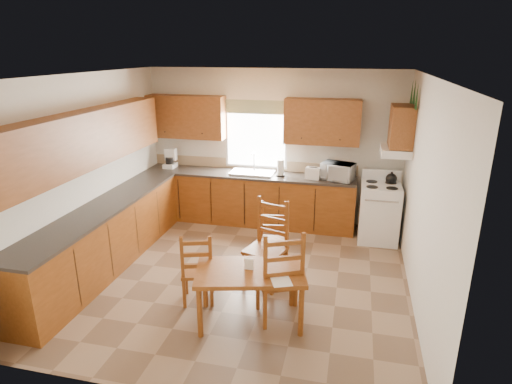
% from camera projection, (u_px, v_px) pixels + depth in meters
% --- Properties ---
extents(floor, '(4.50, 4.50, 0.00)m').
position_uv_depth(floor, '(241.00, 276.00, 5.94)').
color(floor, '#82674E').
rests_on(floor, ground).
extents(ceiling, '(4.50, 4.50, 0.00)m').
position_uv_depth(ceiling, '(238.00, 76.00, 5.09)').
color(ceiling, brown).
rests_on(ceiling, floor).
extents(wall_left, '(4.50, 4.50, 0.00)m').
position_uv_depth(wall_left, '(85.00, 173.00, 6.00)').
color(wall_left, silver).
rests_on(wall_left, floor).
extents(wall_right, '(4.50, 4.50, 0.00)m').
position_uv_depth(wall_right, '(424.00, 197.00, 5.03)').
color(wall_right, silver).
rests_on(wall_right, floor).
extents(wall_back, '(4.50, 4.50, 0.00)m').
position_uv_depth(wall_back, '(273.00, 147.00, 7.59)').
color(wall_back, silver).
rests_on(wall_back, floor).
extents(wall_front, '(4.50, 4.50, 0.00)m').
position_uv_depth(wall_front, '(166.00, 265.00, 3.44)').
color(wall_front, silver).
rests_on(wall_front, floor).
extents(lower_cab_back, '(3.75, 0.60, 0.88)m').
position_uv_depth(lower_cab_back, '(249.00, 199.00, 7.69)').
color(lower_cab_back, brown).
rests_on(lower_cab_back, floor).
extents(lower_cab_left, '(0.60, 3.60, 0.88)m').
position_uv_depth(lower_cab_left, '(106.00, 238.00, 6.09)').
color(lower_cab_left, brown).
rests_on(lower_cab_left, floor).
extents(counter_back, '(3.75, 0.63, 0.04)m').
position_uv_depth(counter_back, '(248.00, 174.00, 7.54)').
color(counter_back, '#352E2A').
rests_on(counter_back, lower_cab_back).
extents(counter_left, '(0.63, 3.60, 0.04)m').
position_uv_depth(counter_left, '(102.00, 208.00, 5.94)').
color(counter_left, '#352E2A').
rests_on(counter_left, lower_cab_left).
extents(backsplash, '(3.75, 0.01, 0.18)m').
position_uv_depth(backsplash, '(252.00, 164.00, 7.77)').
color(backsplash, tan).
rests_on(backsplash, counter_back).
extents(upper_cab_back_left, '(1.41, 0.33, 0.75)m').
position_uv_depth(upper_cab_back_left, '(186.00, 117.00, 7.62)').
color(upper_cab_back_left, brown).
rests_on(upper_cab_back_left, wall_back).
extents(upper_cab_back_right, '(1.25, 0.33, 0.75)m').
position_uv_depth(upper_cab_back_right, '(322.00, 122.00, 7.09)').
color(upper_cab_back_right, brown).
rests_on(upper_cab_back_right, wall_back).
extents(upper_cab_left, '(0.33, 3.60, 0.75)m').
position_uv_depth(upper_cab_left, '(85.00, 140.00, 5.67)').
color(upper_cab_left, brown).
rests_on(upper_cab_left, wall_left).
extents(upper_cab_stove, '(0.33, 0.62, 0.62)m').
position_uv_depth(upper_cab_stove, '(402.00, 126.00, 6.41)').
color(upper_cab_stove, brown).
rests_on(upper_cab_stove, wall_right).
extents(range_hood, '(0.44, 0.62, 0.12)m').
position_uv_depth(range_hood, '(395.00, 151.00, 6.55)').
color(range_hood, white).
rests_on(range_hood, wall_right).
extents(window_frame, '(1.13, 0.02, 1.18)m').
position_uv_depth(window_frame, '(256.00, 135.00, 7.57)').
color(window_frame, white).
rests_on(window_frame, wall_back).
extents(window_pane, '(1.05, 0.01, 1.10)m').
position_uv_depth(window_pane, '(256.00, 135.00, 7.56)').
color(window_pane, white).
rests_on(window_pane, wall_back).
extents(window_valance, '(1.19, 0.01, 0.24)m').
position_uv_depth(window_valance, '(256.00, 107.00, 7.38)').
color(window_valance, '#3D5D30').
rests_on(window_valance, wall_back).
extents(sink_basin, '(0.75, 0.45, 0.04)m').
position_uv_depth(sink_basin, '(253.00, 173.00, 7.51)').
color(sink_basin, silver).
rests_on(sink_basin, counter_back).
extents(pine_decal_a, '(0.22, 0.22, 0.36)m').
position_uv_depth(pine_decal_a, '(417.00, 96.00, 5.94)').
color(pine_decal_a, '#16411B').
rests_on(pine_decal_a, wall_right).
extents(pine_decal_b, '(0.22, 0.22, 0.36)m').
position_uv_depth(pine_decal_b, '(415.00, 91.00, 6.22)').
color(pine_decal_b, '#16411B').
rests_on(pine_decal_b, wall_right).
extents(pine_decal_c, '(0.22, 0.22, 0.36)m').
position_uv_depth(pine_decal_c, '(412.00, 92.00, 6.53)').
color(pine_decal_c, '#16411B').
rests_on(pine_decal_c, wall_right).
extents(stove, '(0.63, 0.65, 0.93)m').
position_uv_depth(stove, '(379.00, 213.00, 6.95)').
color(stove, white).
rests_on(stove, floor).
extents(coffeemaker, '(0.20, 0.23, 0.31)m').
position_uv_depth(coffeemaker, '(170.00, 159.00, 7.85)').
color(coffeemaker, white).
rests_on(coffeemaker, counter_back).
extents(paper_towel, '(0.14, 0.14, 0.28)m').
position_uv_depth(paper_towel, '(281.00, 168.00, 7.35)').
color(paper_towel, white).
rests_on(paper_towel, counter_back).
extents(toaster, '(0.26, 0.19, 0.20)m').
position_uv_depth(toaster, '(313.00, 173.00, 7.18)').
color(toaster, white).
rests_on(toaster, counter_back).
extents(microwave, '(0.56, 0.47, 0.29)m').
position_uv_depth(microwave, '(338.00, 171.00, 7.12)').
color(microwave, white).
rests_on(microwave, counter_back).
extents(dining_table, '(1.35, 0.97, 0.65)m').
position_uv_depth(dining_table, '(250.00, 295.00, 4.88)').
color(dining_table, brown).
rests_on(dining_table, floor).
extents(chair_near_left, '(0.49, 0.47, 0.93)m').
position_uv_depth(chair_near_left, '(198.00, 267.00, 5.24)').
color(chair_near_left, brown).
rests_on(chair_near_left, floor).
extents(chair_near_right, '(0.62, 0.61, 1.13)m').
position_uv_depth(chair_near_right, '(279.00, 274.00, 4.87)').
color(chair_near_right, brown).
rests_on(chair_near_right, floor).
extents(chair_far_left, '(0.45, 0.43, 0.95)m').
position_uv_depth(chair_far_left, '(273.00, 237.00, 6.04)').
color(chair_far_left, brown).
rests_on(chair_far_left, floor).
extents(chair_far_right, '(0.59, 0.58, 1.14)m').
position_uv_depth(chair_far_right, '(265.00, 245.00, 5.58)').
color(chair_far_right, brown).
rests_on(chair_far_right, floor).
extents(table_paper, '(0.29, 0.33, 0.00)m').
position_uv_depth(table_paper, '(281.00, 280.00, 4.56)').
color(table_paper, white).
rests_on(table_paper, dining_table).
extents(table_card, '(0.10, 0.03, 0.13)m').
position_uv_depth(table_card, '(249.00, 264.00, 4.77)').
color(table_card, white).
rests_on(table_card, dining_table).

